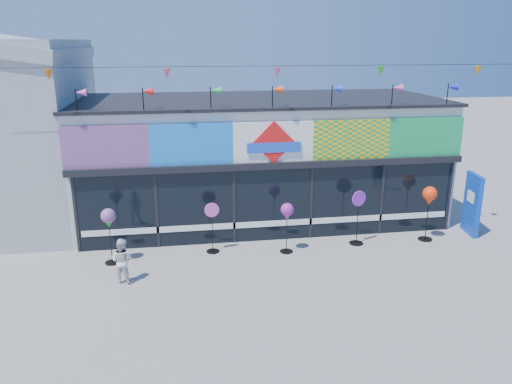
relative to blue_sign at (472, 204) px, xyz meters
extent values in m
plane|color=gray|center=(-6.37, -2.96, -0.99)|extent=(80.00, 80.00, 0.00)
cube|color=silver|center=(-6.37, 3.04, 1.01)|extent=(12.00, 5.00, 4.00)
cube|color=black|center=(-6.37, 0.48, 0.16)|extent=(11.60, 0.12, 2.30)
cube|color=black|center=(-6.37, 0.44, 1.41)|extent=(12.00, 0.30, 0.20)
cube|color=white|center=(-6.37, 0.45, -0.44)|extent=(11.40, 0.10, 0.18)
cube|color=black|center=(-6.37, 3.04, 3.06)|extent=(12.20, 5.20, 0.10)
cube|color=black|center=(-12.17, 0.47, 0.16)|extent=(0.08, 0.14, 2.30)
cube|color=black|center=(-9.87, 0.47, 0.16)|extent=(0.08, 0.14, 2.30)
cube|color=black|center=(-7.57, 0.47, 0.16)|extent=(0.08, 0.14, 2.30)
cube|color=black|center=(-5.17, 0.47, 0.16)|extent=(0.08, 0.14, 2.30)
cube|color=black|center=(-2.87, 0.47, 0.16)|extent=(0.08, 0.14, 2.30)
cube|color=black|center=(-0.57, 0.47, 0.16)|extent=(0.08, 0.14, 2.30)
cube|color=red|center=(-11.17, 0.46, 2.11)|extent=(2.40, 0.08, 1.20)
cube|color=#1A7CE2|center=(-8.77, 0.46, 2.11)|extent=(2.40, 0.08, 1.20)
cube|color=white|center=(-6.37, 0.46, 2.11)|extent=(2.40, 0.08, 1.20)
cube|color=yellow|center=(-3.97, 0.46, 2.11)|extent=(2.40, 0.08, 1.20)
cube|color=#18A252|center=(-1.57, 0.46, 2.11)|extent=(2.40, 0.08, 1.20)
cube|color=red|center=(-6.37, 0.40, 2.11)|extent=(1.27, 0.06, 1.27)
cube|color=blue|center=(-6.37, 0.38, 1.96)|extent=(1.60, 0.05, 0.30)
cube|color=#1A34E3|center=(-10.40, 0.52, 0.07)|extent=(0.78, 0.03, 0.78)
cube|color=yellow|center=(-9.06, 0.52, 0.27)|extent=(0.92, 0.03, 0.92)
cube|color=red|center=(-7.71, 0.52, 0.59)|extent=(0.78, 0.03, 0.78)
cube|color=#1A85DE|center=(-6.37, 0.52, 0.05)|extent=(0.92, 0.03, 0.92)
cube|color=#FF490D|center=(-5.03, 0.52, 0.34)|extent=(0.78, 0.03, 0.78)
cube|color=#E94DB9|center=(-3.69, 0.52, 0.52)|extent=(0.92, 0.03, 0.92)
cube|color=purple|center=(-2.34, 0.52, -0.07)|extent=(0.78, 0.03, 0.78)
cylinder|color=black|center=(-11.87, 0.69, 3.36)|extent=(0.03, 0.03, 0.70)
cone|color=#EB4EB1|center=(-11.73, 0.69, 3.61)|extent=(0.30, 0.22, 0.22)
cylinder|color=black|center=(-10.07, 0.69, 3.36)|extent=(0.03, 0.03, 0.70)
cone|color=red|center=(-9.93, 0.69, 3.61)|extent=(0.30, 0.22, 0.22)
cylinder|color=black|center=(-8.17, 0.69, 3.36)|extent=(0.03, 0.03, 0.70)
cone|color=green|center=(-8.03, 0.69, 3.61)|extent=(0.30, 0.22, 0.22)
cylinder|color=black|center=(-6.37, 0.69, 3.36)|extent=(0.03, 0.03, 0.70)
cone|color=#FF4C0D|center=(-6.23, 0.69, 3.61)|extent=(0.30, 0.22, 0.22)
cylinder|color=black|center=(-4.57, 0.69, 3.36)|extent=(0.03, 0.03, 0.70)
cone|color=blue|center=(-4.43, 0.69, 3.61)|extent=(0.30, 0.22, 0.22)
cylinder|color=black|center=(-2.67, 0.69, 3.36)|extent=(0.03, 0.03, 0.70)
cone|color=#E84D92|center=(-2.53, 0.69, 3.61)|extent=(0.30, 0.22, 0.22)
cylinder|color=black|center=(-0.87, 0.69, 3.36)|extent=(0.03, 0.03, 0.70)
cone|color=#181FCE|center=(-0.73, 0.69, 3.61)|extent=(0.30, 0.22, 0.22)
cylinder|color=black|center=(-6.37, 0.04, 4.31)|extent=(16.00, 0.01, 0.01)
cone|color=orange|center=(-12.37, 0.04, 4.13)|extent=(0.20, 0.20, 0.28)
cone|color=#E74D63|center=(-9.37, 0.04, 4.13)|extent=(0.20, 0.20, 0.28)
cone|color=#DC4980|center=(-6.37, 0.04, 4.13)|extent=(0.20, 0.20, 0.28)
cone|color=green|center=(-3.37, 0.04, 4.13)|extent=(0.20, 0.20, 0.28)
cone|color=orange|center=(-0.37, 0.04, 4.13)|extent=(0.20, 0.20, 0.28)
cube|color=#0C3DBA|center=(0.00, 0.00, -0.01)|extent=(0.28, 1.00, 1.97)
cube|color=white|center=(-0.08, 0.00, 0.24)|extent=(0.10, 0.44, 0.34)
cylinder|color=black|center=(-11.12, -0.53, -0.97)|extent=(0.41, 0.41, 0.03)
cylinder|color=black|center=(-11.12, -0.53, -0.30)|extent=(0.02, 0.02, 1.32)
sphere|color=#179625|center=(-11.12, -0.53, 0.41)|extent=(0.41, 0.41, 0.41)
cone|color=#179625|center=(-11.12, -0.53, 0.16)|extent=(0.20, 0.20, 0.18)
cylinder|color=black|center=(-8.28, -0.20, -0.97)|extent=(0.39, 0.39, 0.03)
cylinder|color=black|center=(-8.28, -0.20, -0.33)|extent=(0.02, 0.02, 1.25)
cylinder|color=#DB49BA|center=(-8.28, -0.20, 0.31)|extent=(0.43, 0.07, 0.42)
cylinder|color=black|center=(-6.14, -0.55, -0.97)|extent=(0.38, 0.38, 0.03)
cylinder|color=black|center=(-6.14, -0.55, -0.34)|extent=(0.02, 0.02, 1.24)
sphere|color=#A1229B|center=(-6.14, -0.55, 0.33)|extent=(0.38, 0.38, 0.38)
cone|color=#A1229B|center=(-6.14, -0.55, 0.09)|extent=(0.19, 0.19, 0.17)
cylinder|color=black|center=(-3.90, -0.28, -0.97)|extent=(0.43, 0.43, 0.03)
cylinder|color=black|center=(-3.90, -0.28, -0.26)|extent=(0.03, 0.03, 1.40)
cylinder|color=purple|center=(-3.90, -0.28, 0.47)|extent=(0.47, 0.18, 0.47)
cylinder|color=black|center=(-1.66, -0.31, -0.97)|extent=(0.44, 0.44, 0.03)
cylinder|color=black|center=(-1.66, -0.31, -0.25)|extent=(0.03, 0.03, 1.42)
sphere|color=#FE360D|center=(-1.66, -0.31, 0.52)|extent=(0.44, 0.44, 0.44)
cone|color=#FE360D|center=(-1.66, -0.31, 0.25)|extent=(0.22, 0.22, 0.20)
imported|color=silver|center=(-10.71, -1.74, -0.40)|extent=(0.66, 0.53, 1.19)
camera|label=1|loc=(-9.15, -13.78, 4.98)|focal=35.00mm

